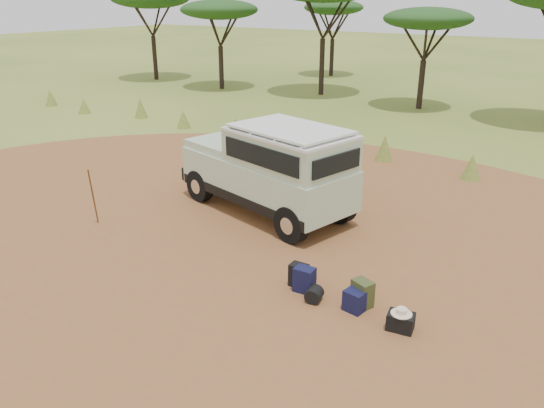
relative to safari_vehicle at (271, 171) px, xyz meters
The scene contains 13 objects.
ground 3.06m from the safari_vehicle, 76.64° to the right, with size 140.00×140.00×0.00m, color #566825.
dirt_clearing 3.06m from the safari_vehicle, 76.64° to the right, with size 23.00×23.00×0.01m, color brown.
grass_fringe 6.01m from the safari_vehicle, 82.58° to the left, with size 36.60×1.60×0.90m.
acacia_treeline 17.51m from the safari_vehicle, 85.28° to the left, with size 46.70×13.20×6.26m.
safari_vehicle is the anchor object (origin of this frame).
walking_staff 4.41m from the safari_vehicle, 136.03° to the right, with size 0.04×0.04×1.50m, color brown.
backpack_black 3.91m from the safari_vehicle, 48.15° to the right, with size 0.34×0.25×0.47m, color black.
backpack_navy 4.11m from the safari_vehicle, 47.17° to the right, with size 0.38×0.27×0.50m, color #121439.
backpack_olive 4.86m from the safari_vehicle, 35.96° to the right, with size 0.37×0.27×0.51m, color #3A421E.
duffel_navy 4.97m from the safari_vehicle, 38.51° to the right, with size 0.36×0.27×0.40m, color #121439.
hard_case 5.75m from the safari_vehicle, 33.53° to the right, with size 0.44×0.31×0.31m, color black.
stuff_sack 4.52m from the safari_vehicle, 45.86° to the right, with size 0.29×0.29×0.29m, color black.
safari_hat 5.72m from the safari_vehicle, 33.53° to the right, with size 0.36×0.36×0.10m.
Camera 1 is at (6.44, -7.92, 5.32)m, focal length 35.00 mm.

